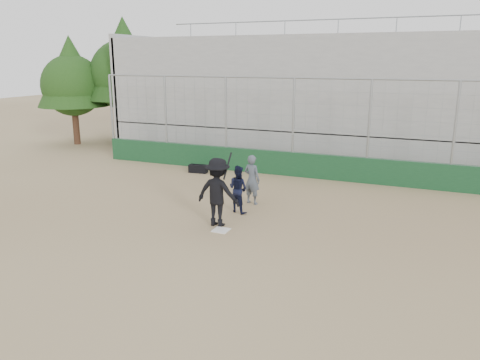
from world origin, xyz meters
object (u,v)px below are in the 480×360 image
at_px(batter_at_plate, 218,192).
at_px(equipment_bag, 198,169).
at_px(catcher_crouched, 238,196).
at_px(umpire, 252,182).

distance_m(batter_at_plate, equipment_bag, 6.71).
distance_m(batter_at_plate, catcher_crouched, 1.42).
height_order(catcher_crouched, umpire, umpire).
distance_m(catcher_crouched, umpire, 1.06).
xyz_separation_m(umpire, equipment_bag, (-3.73, 3.24, -0.58)).
relative_size(catcher_crouched, equipment_bag, 1.26).
relative_size(batter_at_plate, umpire, 1.42).
xyz_separation_m(batter_at_plate, catcher_crouched, (0.07, 1.33, -0.49)).
bearing_deg(umpire, equipment_bag, -25.48).
bearing_deg(catcher_crouched, batter_at_plate, -92.97).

